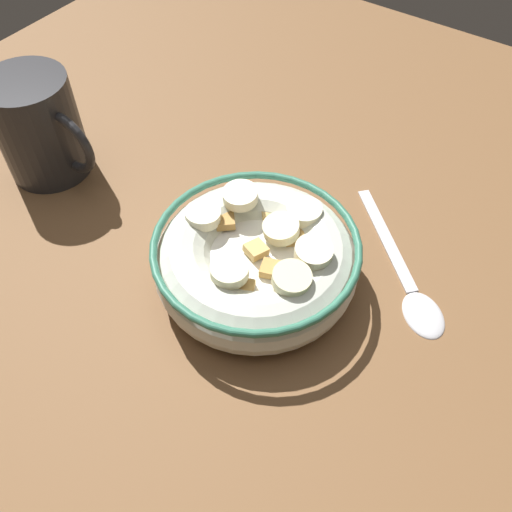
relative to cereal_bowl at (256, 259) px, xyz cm
name	(u,v)px	position (x,y,z in cm)	size (l,w,h in cm)	color
ground_plane	(256,287)	(-0.02, -0.04, -3.57)	(91.42, 91.42, 2.00)	brown
cereal_bowl	(256,259)	(0.00, 0.00, 0.00)	(15.74, 15.74, 5.53)	beige
spoon	(413,289)	(10.72, 5.94, -2.23)	(12.93, 12.19, 0.80)	silver
coffee_mug	(38,129)	(-23.23, -0.21, 2.13)	(10.45, 7.42, 9.40)	#262628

